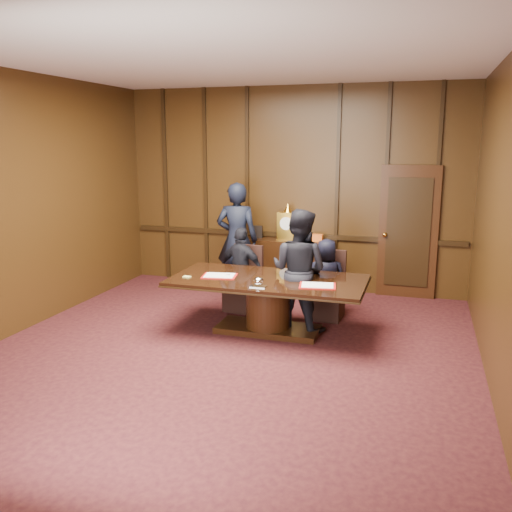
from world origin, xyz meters
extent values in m
plane|color=black|center=(0.00, 0.00, 0.00)|extent=(7.00, 7.00, 0.00)
plane|color=silver|center=(0.00, 0.00, 3.50)|extent=(7.00, 7.00, 0.00)
cube|color=black|center=(0.00, 3.50, 1.75)|extent=(6.00, 0.04, 3.50)
cube|color=black|center=(-3.00, 0.00, 1.75)|extent=(0.04, 7.00, 3.50)
cube|color=black|center=(3.00, 0.00, 1.75)|extent=(0.04, 7.00, 3.50)
cube|color=black|center=(0.00, 3.47, 0.95)|extent=(5.90, 0.05, 0.08)
cube|color=black|center=(2.00, 3.46, 1.10)|extent=(0.95, 0.06, 2.20)
sphere|color=gold|center=(1.63, 3.39, 1.05)|extent=(0.08, 0.08, 0.08)
cube|color=black|center=(0.00, 3.26, 0.45)|extent=(1.60, 0.45, 0.90)
cube|color=black|center=(-0.70, 3.26, 0.03)|extent=(0.12, 0.40, 0.06)
cube|color=black|center=(0.70, 3.26, 0.03)|extent=(0.12, 0.40, 0.06)
cube|color=gold|center=(0.00, 3.26, 1.14)|extent=(0.34, 0.18, 0.48)
cylinder|color=white|center=(0.00, 3.16, 1.20)|extent=(0.22, 0.03, 0.22)
cone|color=gold|center=(0.00, 3.26, 1.46)|extent=(0.14, 0.14, 0.16)
cube|color=black|center=(-0.55, 3.28, 1.01)|extent=(0.18, 0.04, 0.22)
cube|color=orange|center=(0.50, 3.28, 0.96)|extent=(0.22, 0.12, 0.12)
cube|color=black|center=(0.27, 1.10, 0.04)|extent=(1.40, 0.60, 0.08)
cylinder|color=black|center=(0.27, 1.10, 0.39)|extent=(0.60, 0.60, 0.62)
cube|color=black|center=(0.27, 1.10, 0.71)|extent=(2.62, 1.32, 0.02)
cube|color=black|center=(0.27, 1.10, 0.73)|extent=(2.60, 1.30, 0.06)
cube|color=#B41510|center=(-0.39, 1.01, 0.77)|extent=(0.51, 0.40, 0.01)
cube|color=white|center=(-0.39, 1.01, 0.78)|extent=(0.44, 0.34, 0.01)
cube|color=#B41510|center=(0.99, 0.90, 0.77)|extent=(0.51, 0.40, 0.01)
cube|color=white|center=(0.99, 0.90, 0.78)|extent=(0.44, 0.34, 0.01)
cube|color=white|center=(0.27, 0.65, 0.77)|extent=(0.20, 0.14, 0.01)
ellipsoid|color=white|center=(0.27, 0.65, 0.82)|extent=(0.13, 0.13, 0.10)
cube|color=#CEC765|center=(-0.80, 0.83, 0.77)|extent=(0.11, 0.09, 0.01)
cube|color=black|center=(-0.38, 1.95, 0.23)|extent=(0.54, 0.54, 0.46)
cube|color=black|center=(-0.35, 2.16, 0.72)|extent=(0.48, 0.12, 0.55)
cylinder|color=black|center=(-0.58, 1.75, 0.12)|extent=(0.04, 0.04, 0.23)
cylinder|color=black|center=(-0.18, 2.15, 0.12)|extent=(0.04, 0.04, 0.23)
cube|color=black|center=(0.92, 1.95, 0.23)|extent=(0.50, 0.50, 0.46)
cube|color=black|center=(0.93, 2.16, 0.72)|extent=(0.48, 0.08, 0.55)
cylinder|color=black|center=(0.72, 1.75, 0.12)|extent=(0.04, 0.04, 0.23)
cylinder|color=black|center=(1.12, 2.15, 0.12)|extent=(0.04, 0.04, 0.23)
imported|color=black|center=(-0.38, 1.90, 0.65)|extent=(0.82, 0.49, 1.30)
imported|color=black|center=(0.92, 1.90, 0.60)|extent=(0.66, 0.51, 1.20)
imported|color=black|center=(-0.74, 2.73, 0.96)|extent=(0.75, 0.55, 1.91)
imported|color=black|center=(0.65, 1.32, 0.84)|extent=(0.96, 0.83, 1.69)
camera|label=1|loc=(2.22, -5.71, 2.58)|focal=38.00mm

